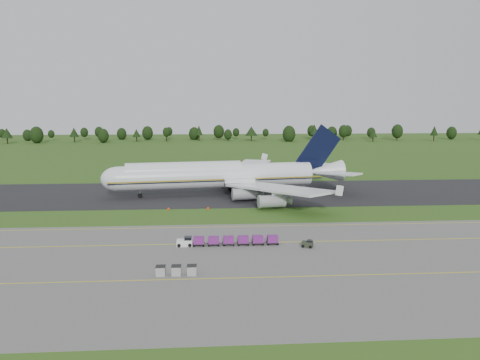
{
  "coord_description": "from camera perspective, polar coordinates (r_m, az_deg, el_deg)",
  "views": [
    {
      "loc": [
        -1.5,
        -107.55,
        26.25
      ],
      "look_at": [
        5.8,
        2.0,
        8.25
      ],
      "focal_mm": 35.0,
      "sensor_mm": 36.0,
      "label": 1
    }
  ],
  "objects": [
    {
      "name": "utility_cart",
      "position": [
        87.84,
        8.22,
        -7.77
      ],
      "size": [
        2.29,
        1.9,
        1.09
      ],
      "color": "#2A3022",
      "rests_on": "apron"
    },
    {
      "name": "uld_row",
      "position": [
        74.12,
        -7.77,
        -10.85
      ],
      "size": [
        6.3,
        1.5,
        1.48
      ],
      "color": "#9A9A9A",
      "rests_on": "apron"
    },
    {
      "name": "baggage_train",
      "position": [
        88.09,
        -1.65,
        -7.38
      ],
      "size": [
        19.03,
        1.73,
        1.66
      ],
      "color": "white",
      "rests_on": "apron"
    },
    {
      "name": "edge_markers",
      "position": [
        117.42,
        -6.31,
        -3.53
      ],
      "size": [
        10.31,
        0.3,
        0.6
      ],
      "color": "#FF4108",
      "rests_on": "ground"
    },
    {
      "name": "ground",
      "position": [
        110.72,
        -2.94,
        -4.42
      ],
      "size": [
        600.0,
        600.0,
        0.0
      ],
      "primitive_type": "plane",
      "color": "#2F5319",
      "rests_on": "ground"
    },
    {
      "name": "aircraft",
      "position": [
        135.52,
        -2.25,
        0.61
      ],
      "size": [
        72.1,
        69.46,
        20.17
      ],
      "color": "white",
      "rests_on": "ground"
    },
    {
      "name": "apron",
      "position": [
        78.1,
        -2.53,
        -10.32
      ],
      "size": [
        300.0,
        52.0,
        0.06
      ],
      "primitive_type": "cube",
      "color": "#63635E",
      "rests_on": "ground"
    },
    {
      "name": "tree_line",
      "position": [
        327.79,
        -4.13,
        5.79
      ],
      "size": [
        522.69,
        22.05,
        11.52
      ],
      "color": "black",
      "rests_on": "ground"
    },
    {
      "name": "taxiway",
      "position": [
        138.07,
        -3.12,
        -1.65
      ],
      "size": [
        300.0,
        40.0,
        0.08
      ],
      "primitive_type": "cube",
      "color": "black",
      "rests_on": "ground"
    },
    {
      "name": "apron_markings",
      "position": [
        84.73,
        -2.64,
        -8.7
      ],
      "size": [
        300.0,
        30.2,
        0.01
      ],
      "color": "yellow",
      "rests_on": "apron"
    }
  ]
}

